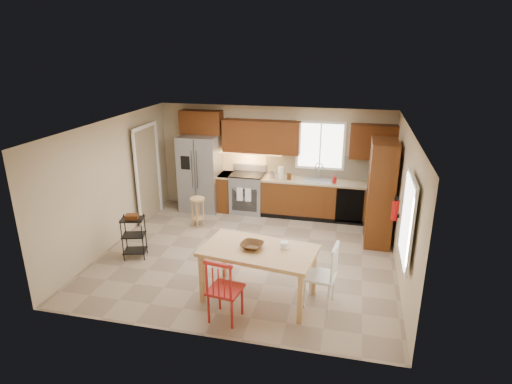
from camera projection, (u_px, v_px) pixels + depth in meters
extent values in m
plane|color=gray|center=(248.00, 255.00, 8.25)|extent=(5.50, 5.50, 0.00)
cube|color=silver|center=(247.00, 126.00, 7.43)|extent=(5.50, 5.00, 0.02)
cube|color=#CCB793|center=(273.00, 159.00, 10.14)|extent=(5.50, 0.02, 2.50)
cube|color=#CCB793|center=(200.00, 256.00, 5.54)|extent=(5.50, 0.02, 2.50)
cube|color=#CCB793|center=(112.00, 183.00, 8.43)|extent=(0.02, 5.00, 2.50)
cube|color=#CCB793|center=(404.00, 206.00, 7.25)|extent=(0.02, 5.00, 2.50)
cube|color=gray|center=(201.00, 173.00, 10.27)|extent=(0.92, 0.75, 1.82)
cube|color=gray|center=(248.00, 193.00, 10.22)|extent=(0.76, 0.63, 0.92)
cube|color=#572810|center=(226.00, 192.00, 10.36)|extent=(0.30, 0.60, 0.90)
cube|color=#572810|center=(325.00, 200.00, 9.85)|extent=(2.92, 0.60, 0.90)
cube|color=black|center=(350.00, 206.00, 9.46)|extent=(0.60, 0.02, 0.78)
cube|color=beige|center=(328.00, 166.00, 9.87)|extent=(2.92, 0.03, 0.55)
cube|color=#55270E|center=(201.00, 122.00, 10.06)|extent=(1.00, 0.35, 0.55)
cube|color=#55270E|center=(261.00, 137.00, 9.84)|extent=(1.80, 0.35, 0.75)
cube|color=#55270E|center=(373.00, 142.00, 9.30)|extent=(1.00, 0.35, 0.75)
cube|color=white|center=(320.00, 146.00, 9.75)|extent=(1.12, 0.04, 1.12)
cube|color=gray|center=(318.00, 182.00, 9.75)|extent=(0.62, 0.46, 0.16)
cube|color=#FFBF66|center=(249.00, 153.00, 10.01)|extent=(1.60, 0.30, 0.01)
imported|color=#AA0C0B|center=(335.00, 179.00, 9.53)|extent=(0.09, 0.09, 0.19)
cylinder|color=white|center=(281.00, 173.00, 9.83)|extent=(0.12, 0.12, 0.28)
cylinder|color=gray|center=(272.00, 174.00, 9.89)|extent=(0.11, 0.11, 0.18)
cylinder|color=#4A2D13|center=(289.00, 177.00, 9.78)|extent=(0.10, 0.10, 0.14)
cube|color=#572810|center=(381.00, 193.00, 8.48)|extent=(0.50, 0.95, 2.10)
cylinder|color=#AA0C0B|center=(395.00, 210.00, 7.46)|extent=(0.12, 0.12, 0.36)
cube|color=white|center=(408.00, 220.00, 6.14)|extent=(0.04, 1.02, 1.32)
cube|color=#8C7A59|center=(147.00, 174.00, 9.67)|extent=(0.04, 0.95, 2.10)
imported|color=#4A2D13|center=(252.00, 248.00, 6.60)|extent=(0.40, 0.40, 0.09)
cylinder|color=white|center=(284.00, 247.00, 6.59)|extent=(0.16, 0.16, 0.17)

